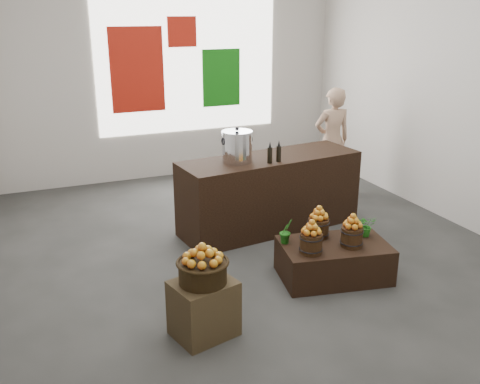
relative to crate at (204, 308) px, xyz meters
name	(u,v)px	position (x,y,z in m)	size (l,w,h in m)	color
ground	(253,250)	(1.16, 1.50, -0.27)	(7.00, 7.00, 0.00)	#3B3B38
back_wall	(171,62)	(1.16, 5.00, 1.73)	(6.00, 0.04, 4.00)	#B9B3AB
back_opening	(188,62)	(1.46, 4.98, 1.73)	(3.20, 0.02, 2.40)	white
deco_red_left	(137,70)	(0.56, 4.97, 1.63)	(0.90, 0.04, 1.40)	#A5190C
deco_green_right	(221,78)	(2.06, 4.97, 1.43)	(0.70, 0.04, 1.00)	#11660F
deco_red_upper	(182,32)	(1.36, 4.97, 2.23)	(0.50, 0.04, 0.50)	#A5190C
crate	(204,308)	(0.00, 0.00, 0.00)	(0.54, 0.45, 0.54)	#4B3B23
wicker_basket	(203,272)	(0.00, 0.00, 0.37)	(0.44, 0.44, 0.20)	black
apples_in_basket	(202,253)	(0.00, 0.00, 0.56)	(0.34, 0.34, 0.18)	#940410
display_table	(334,260)	(1.71, 0.50, -0.07)	(1.18, 0.73, 0.41)	black
apple_bucket_front_left	(311,243)	(1.34, 0.41, 0.25)	(0.24, 0.24, 0.22)	#37220F
apples_in_bucket_front_left	(312,227)	(1.34, 0.41, 0.44)	(0.18, 0.18, 0.16)	#940410
apple_bucket_front_right	(352,237)	(1.84, 0.39, 0.25)	(0.24, 0.24, 0.22)	#37220F
apples_in_bucket_front_right	(353,221)	(1.84, 0.39, 0.44)	(0.18, 0.18, 0.16)	#940410
apple_bucket_rear	(318,228)	(1.63, 0.74, 0.25)	(0.24, 0.24, 0.22)	#37220F
apples_in_bucket_rear	(319,212)	(1.63, 0.74, 0.44)	(0.18, 0.18, 0.16)	#940410
herb_garnish_right	(366,226)	(2.15, 0.56, 0.26)	(0.22, 0.19, 0.25)	#1A6214
herb_garnish_left	(286,231)	(1.22, 0.74, 0.28)	(0.15, 0.12, 0.28)	#1A6214
counter	(270,193)	(1.66, 2.09, 0.23)	(2.47, 0.79, 1.01)	black
stock_pot_left	(237,147)	(1.16, 2.03, 0.93)	(0.38, 0.38, 0.38)	silver
oil_cruets	(281,151)	(1.69, 1.84, 0.88)	(0.18, 0.07, 0.28)	black
shopper	(332,140)	(3.28, 3.15, 0.58)	(0.62, 0.41, 1.70)	tan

